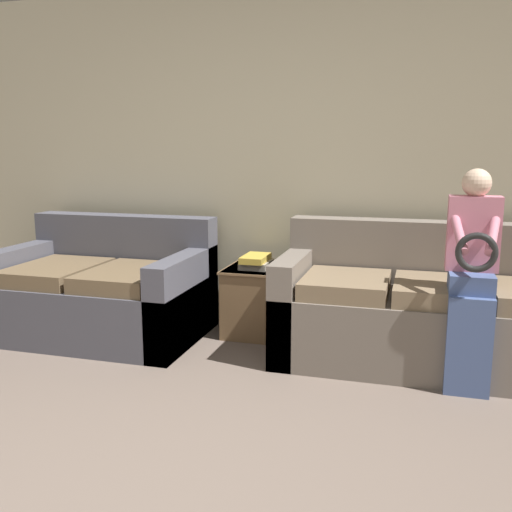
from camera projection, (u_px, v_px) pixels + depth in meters
wall_back at (295, 161)px, 4.26m from camera, size 7.68×0.06×2.55m
couch_main at (436, 313)px, 3.65m from camera, size 2.02×0.85×0.89m
couch_side at (104, 293)px, 4.24m from camera, size 1.49×0.97×0.85m
child_left_seated at (472, 271)px, 3.21m from camera, size 0.29×0.37×1.26m
side_shelf at (257, 300)px, 4.24m from camera, size 0.45×0.48×0.50m
book_stack at (256, 262)px, 4.18m from camera, size 0.20×0.30×0.10m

